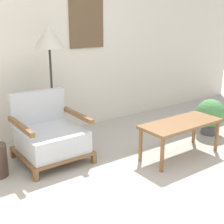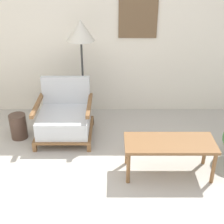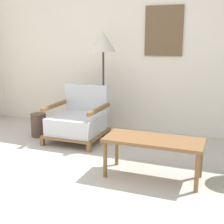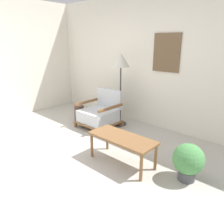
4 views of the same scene
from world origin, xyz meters
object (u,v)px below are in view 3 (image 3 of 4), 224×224
(floor_lamp, at_px, (103,47))
(coffee_table, at_px, (153,143))
(armchair, at_px, (78,121))
(vase, at_px, (39,125))

(floor_lamp, bearing_deg, coffee_table, -48.68)
(armchair, height_order, vase, armchair)
(floor_lamp, relative_size, vase, 4.41)
(coffee_table, relative_size, vase, 2.93)
(armchair, distance_m, coffee_table, 1.55)
(floor_lamp, bearing_deg, armchair, -120.98)
(coffee_table, xyz_separation_m, vase, (-1.95, 0.78, -0.20))
(armchair, height_order, coffee_table, armchair)
(armchair, relative_size, coffee_table, 0.76)
(coffee_table, bearing_deg, vase, 158.16)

